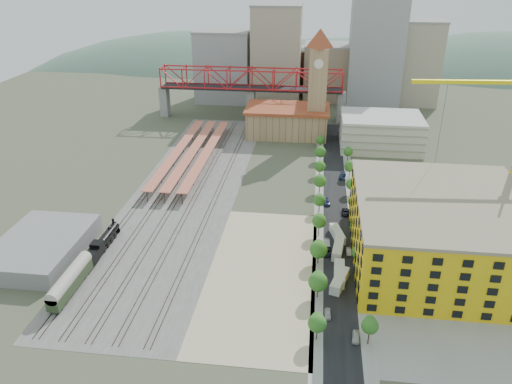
# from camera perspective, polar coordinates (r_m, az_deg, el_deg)

# --- Properties ---
(ground) EXTENTS (400.00, 400.00, 0.00)m
(ground) POSITION_cam_1_polar(r_m,az_deg,el_deg) (159.17, 3.39, -2.94)
(ground) COLOR #474C38
(ground) RESTS_ON ground
(ballast_strip) EXTENTS (36.00, 165.00, 0.06)m
(ballast_strip) POSITION_cam_1_polar(r_m,az_deg,el_deg) (179.99, -7.72, 0.38)
(ballast_strip) COLOR #605E59
(ballast_strip) RESTS_ON ground
(dirt_lot) EXTENTS (28.00, 67.00, 0.06)m
(dirt_lot) POSITION_cam_1_polar(r_m,az_deg,el_deg) (132.58, 0.69, -9.24)
(dirt_lot) COLOR tan
(dirt_lot) RESTS_ON ground
(street_asphalt) EXTENTS (12.00, 170.00, 0.06)m
(street_asphalt) POSITION_cam_1_polar(r_m,az_deg,el_deg) (172.51, 9.05, -0.86)
(street_asphalt) COLOR black
(street_asphalt) RESTS_ON ground
(sidewalk_west) EXTENTS (3.00, 170.00, 0.04)m
(sidewalk_west) POSITION_cam_1_polar(r_m,az_deg,el_deg) (172.34, 7.22, -0.77)
(sidewalk_west) COLOR gray
(sidewalk_west) RESTS_ON ground
(sidewalk_east) EXTENTS (3.00, 170.00, 0.04)m
(sidewalk_east) POSITION_cam_1_polar(r_m,az_deg,el_deg) (172.86, 10.87, -0.96)
(sidewalk_east) COLOR gray
(sidewalk_east) RESTS_ON ground
(construction_pad) EXTENTS (50.00, 90.00, 0.06)m
(construction_pad) POSITION_cam_1_polar(r_m,az_deg,el_deg) (146.45, 20.82, -7.45)
(construction_pad) COLOR gray
(construction_pad) RESTS_ON ground
(rail_tracks) EXTENTS (26.56, 160.00, 0.18)m
(rail_tracks) POSITION_cam_1_polar(r_m,az_deg,el_deg) (180.39, -8.27, 0.44)
(rail_tracks) COLOR #382B23
(rail_tracks) RESTS_ON ground
(platform_canopies) EXTENTS (16.00, 80.00, 4.12)m
(platform_canopies) POSITION_cam_1_polar(r_m,az_deg,el_deg) (204.21, -7.27, 4.69)
(platform_canopies) COLOR #CD6B4F
(platform_canopies) RESTS_ON ground
(station_hall) EXTENTS (38.00, 24.00, 13.10)m
(station_hall) POSITION_cam_1_polar(r_m,az_deg,el_deg) (232.74, 3.61, 8.14)
(station_hall) COLOR tan
(station_hall) RESTS_ON ground
(clock_tower) EXTENTS (12.00, 12.00, 52.00)m
(clock_tower) POSITION_cam_1_polar(r_m,az_deg,el_deg) (224.90, 7.13, 13.19)
(clock_tower) COLOR tan
(clock_tower) RESTS_ON ground
(parking_garage) EXTENTS (34.00, 26.00, 14.00)m
(parking_garage) POSITION_cam_1_polar(r_m,az_deg,el_deg) (222.63, 14.06, 6.71)
(parking_garage) COLOR silver
(parking_garage) RESTS_ON ground
(truss_bridge) EXTENTS (94.00, 9.60, 25.60)m
(truss_bridge) POSITION_cam_1_polar(r_m,az_deg,el_deg) (253.57, -0.58, 12.48)
(truss_bridge) COLOR gray
(truss_bridge) RESTS_ON ground
(construction_building) EXTENTS (44.60, 50.60, 18.80)m
(construction_building) POSITION_cam_1_polar(r_m,az_deg,el_deg) (141.10, 20.22, -4.21)
(construction_building) COLOR yellow
(construction_building) RESTS_ON ground
(warehouse) EXTENTS (22.00, 32.00, 5.00)m
(warehouse) POSITION_cam_1_polar(r_m,az_deg,el_deg) (151.17, -23.42, -5.76)
(warehouse) COLOR gray
(warehouse) RESTS_ON ground
(street_trees) EXTENTS (15.40, 124.40, 8.00)m
(street_trees) POSITION_cam_1_polar(r_m,az_deg,el_deg) (163.60, 9.12, -2.41)
(street_trees) COLOR #1F5A1B
(street_trees) RESTS_ON ground
(skyline) EXTENTS (133.00, 46.00, 60.00)m
(skyline) POSITION_cam_1_polar(r_m,az_deg,el_deg) (287.17, 7.09, 14.62)
(skyline) COLOR #9EA0A3
(skyline) RESTS_ON ground
(distant_hills) EXTENTS (647.00, 264.00, 227.00)m
(distant_hills) POSITION_cam_1_polar(r_m,az_deg,el_deg) (430.57, 11.58, 3.72)
(distant_hills) COLOR #4C6B59
(distant_hills) RESTS_ON ground
(locomotive) EXTENTS (2.94, 22.67, 5.67)m
(locomotive) POSITION_cam_1_polar(r_m,az_deg,el_deg) (147.73, -17.14, -5.60)
(locomotive) COLOR black
(locomotive) RESTS_ON ground
(coach) EXTENTS (3.25, 18.89, 5.93)m
(coach) POSITION_cam_1_polar(r_m,az_deg,el_deg) (132.55, -20.48, -9.47)
(coach) COLOR #26321B
(coach) RESTS_ON ground
(site_trailer_a) EXTENTS (5.36, 10.20, 2.70)m
(site_trailer_a) POSITION_cam_1_polar(r_m,az_deg,el_deg) (129.19, 9.53, -9.98)
(site_trailer_a) COLOR silver
(site_trailer_a) RESTS_ON ground
(site_trailer_b) EXTENTS (2.88, 10.13, 2.76)m
(site_trailer_b) POSITION_cam_1_polar(r_m,az_deg,el_deg) (131.77, 9.49, -9.18)
(site_trailer_b) COLOR silver
(site_trailer_b) RESTS_ON ground
(site_trailer_c) EXTENTS (3.82, 10.14, 2.71)m
(site_trailer_c) POSITION_cam_1_polar(r_m,az_deg,el_deg) (141.94, 9.36, -6.43)
(site_trailer_c) COLOR silver
(site_trailer_c) RESTS_ON ground
(site_trailer_d) EXTENTS (4.69, 9.55, 2.53)m
(site_trailer_d) POSITION_cam_1_polar(r_m,az_deg,el_deg) (149.27, 9.28, -4.76)
(site_trailer_d) COLOR silver
(site_trailer_d) RESTS_ON ground
(car_0) EXTENTS (1.56, 3.85, 1.31)m
(car_0) POSITION_cam_1_polar(r_m,az_deg,el_deg) (119.48, 8.20, -13.62)
(car_0) COLOR #BBBBBB
(car_0) RESTS_ON ground
(car_1) EXTENTS (1.88, 4.26, 1.36)m
(car_1) POSITION_cam_1_polar(r_m,az_deg,el_deg) (145.61, 8.12, -5.77)
(car_1) COLOR #A1A0A5
(car_1) RESTS_ON ground
(car_2) EXTENTS (2.30, 4.77, 1.31)m
(car_2) POSITION_cam_1_polar(r_m,az_deg,el_deg) (141.46, 8.13, -6.79)
(car_2) COLOR black
(car_2) RESTS_ON ground
(car_3) EXTENTS (2.44, 4.98, 1.39)m
(car_3) POSITION_cam_1_polar(r_m,az_deg,el_deg) (168.71, 8.07, -1.17)
(car_3) COLOR navy
(car_3) RESTS_ON ground
(car_4) EXTENTS (1.98, 4.22, 1.39)m
(car_4) POSITION_cam_1_polar(r_m,az_deg,el_deg) (114.45, 11.34, -15.93)
(car_4) COLOR silver
(car_4) RESTS_ON ground
(car_5) EXTENTS (1.51, 3.98, 1.30)m
(car_5) POSITION_cam_1_polar(r_m,az_deg,el_deg) (142.53, 10.55, -6.72)
(car_5) COLOR #9F9FA4
(car_5) RESTS_ON ground
(car_6) EXTENTS (2.38, 4.93, 1.35)m
(car_6) POSITION_cam_1_polar(r_m,az_deg,el_deg) (163.27, 10.19, -2.29)
(car_6) COLOR black
(car_6) RESTS_ON ground
(car_7) EXTENTS (3.11, 5.71, 1.57)m
(car_7) POSITION_cam_1_polar(r_m,az_deg,el_deg) (189.60, 9.85, 1.81)
(car_7) COLOR navy
(car_7) RESTS_ON ground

